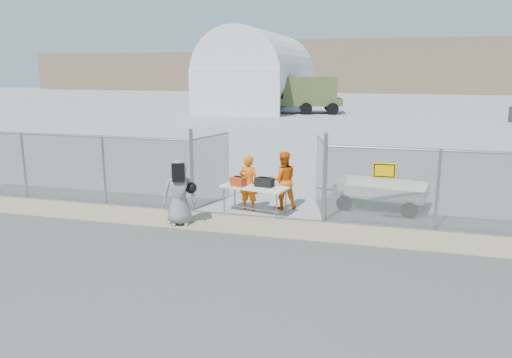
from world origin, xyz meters
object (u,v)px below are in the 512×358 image
(security_worker_right, at_px, (283,180))
(visitor, at_px, (179,192))
(folding_table, at_px, (255,200))
(utility_trailer, at_px, (381,195))
(security_worker_left, at_px, (249,183))

(security_worker_right, relative_size, visitor, 0.98)
(folding_table, distance_m, visitor, 2.40)
(security_worker_right, bearing_deg, folding_table, 22.97)
(utility_trailer, bearing_deg, visitor, -139.60)
(security_worker_left, bearing_deg, security_worker_right, -147.40)
(security_worker_right, distance_m, visitor, 3.36)
(visitor, bearing_deg, utility_trailer, 7.90)
(folding_table, distance_m, security_worker_left, 0.58)
(security_worker_left, height_order, security_worker_right, security_worker_right)
(security_worker_right, height_order, visitor, visitor)
(security_worker_left, xyz_separation_m, security_worker_right, (0.96, 0.46, 0.05))
(security_worker_left, relative_size, visitor, 0.93)
(visitor, bearing_deg, security_worker_right, 21.27)
(security_worker_right, xyz_separation_m, visitor, (-2.41, -2.35, 0.02))
(folding_table, height_order, security_worker_right, security_worker_right)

